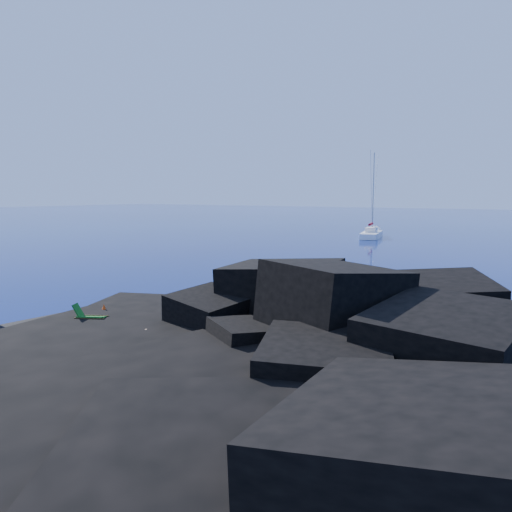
{
  "coord_description": "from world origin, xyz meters",
  "views": [
    {
      "loc": [
        21.5,
        -13.85,
        6.17
      ],
      "look_at": [
        3.22,
        13.95,
        2.0
      ],
      "focal_mm": 35.0,
      "sensor_mm": 36.0,
      "label": 1
    }
  ],
  "objects": [
    {
      "name": "ground",
      "position": [
        0.0,
        0.0,
        0.0
      ],
      "size": [
        400.0,
        400.0,
        0.0
      ],
      "primitive_type": "plane",
      "color": "#030A3A",
      "rests_on": "ground"
    },
    {
      "name": "headland",
      "position": [
        13.0,
        3.0,
        0.0
      ],
      "size": [
        24.0,
        24.0,
        3.6
      ],
      "primitive_type": null,
      "color": "black",
      "rests_on": "ground"
    },
    {
      "name": "beach",
      "position": [
        4.5,
        0.5,
        0.0
      ],
      "size": [
        9.08,
        6.86,
        0.7
      ],
      "primitive_type": "cube",
      "rotation": [
        0.0,
        0.0,
        -0.1
      ],
      "color": "black",
      "rests_on": "ground"
    },
    {
      "name": "surf_foam",
      "position": [
        5.0,
        5.0,
        0.0
      ],
      "size": [
        10.0,
        8.0,
        0.06
      ],
      "primitive_type": null,
      "color": "white",
      "rests_on": "ground"
    },
    {
      "name": "sailboat",
      "position": [
        -3.4,
        53.7,
        0.0
      ],
      "size": [
        5.06,
        11.62,
        11.94
      ],
      "primitive_type": null,
      "rotation": [
        0.0,
        0.0,
        0.24
      ],
      "color": "white",
      "rests_on": "ground"
    },
    {
      "name": "deck_chair",
      "position": [
        3.26,
        0.4,
        0.84
      ],
      "size": [
        1.55,
        1.22,
        0.98
      ],
      "primitive_type": null,
      "rotation": [
        0.0,
        0.0,
        0.49
      ],
      "color": "#16661B",
      "rests_on": "beach"
    },
    {
      "name": "towel",
      "position": [
        6.31,
        0.19,
        0.38
      ],
      "size": [
        2.12,
        1.45,
        0.05
      ],
      "primitive_type": "cube",
      "rotation": [
        0.0,
        0.0,
        0.3
      ],
      "color": "silver",
      "rests_on": "beach"
    },
    {
      "name": "sunbather",
      "position": [
        6.31,
        0.19,
        0.53
      ],
      "size": [
        1.89,
        0.99,
        0.25
      ],
      "primitive_type": null,
      "rotation": [
        0.0,
        0.0,
        0.3
      ],
      "color": "#E1A576",
      "rests_on": "towel"
    },
    {
      "name": "marker_cone",
      "position": [
        2.46,
        1.77,
        0.62
      ],
      "size": [
        0.37,
        0.37,
        0.54
      ],
      "primitive_type": "cone",
      "rotation": [
        0.0,
        0.0,
        -0.04
      ],
      "color": "#FF490D",
      "rests_on": "beach"
    }
  ]
}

